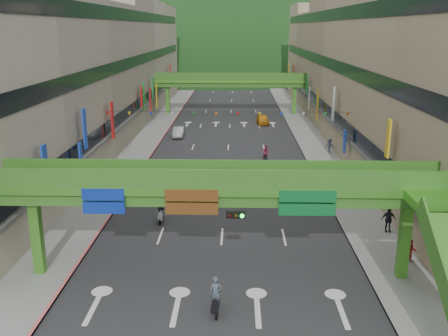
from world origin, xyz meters
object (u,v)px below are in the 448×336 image
Objects in this scene: scooter_rider_mid at (266,154)px; overpass_near at (235,199)px; scooter_rider_near at (216,297)px; car_yellow at (263,119)px; pedestrian_red at (410,253)px; car_silver at (179,132)px.

overpass_near is at bearing -97.14° from scooter_rider_mid.
car_yellow is at bearing 84.56° from scooter_rider_near.
scooter_rider_mid reaches higher than pedestrian_red.
overpass_near reaches higher than scooter_rider_near.
car_silver is 2.77× the size of pedestrian_red.
overpass_near is 27.54m from scooter_rider_mid.
car_yellow is (4.19, 50.62, -4.46)m from overpass_near.
scooter_rider_near reaches higher than pedestrian_red.
overpass_near is at bearing -80.27° from car_silver.
scooter_rider_near is 44.81m from car_silver.
overpass_near is 6.36× the size of car_yellow.
pedestrian_red is at bearing 13.08° from overpass_near.
overpass_near is 13.22× the size of scooter_rider_mid.
pedestrian_red is at bearing -64.56° from car_silver.
car_yellow is 48.52m from pedestrian_red.
overpass_near is 6.71× the size of car_silver.
scooter_rider_mid reaches higher than car_yellow.
scooter_rider_mid is at bearing 82.86° from overpass_near.
scooter_rider_mid is (4.35, 30.55, 0.08)m from scooter_rider_near.
car_silver is (-7.93, 40.73, -4.52)m from overpass_near.
car_silver is at bearing 101.02° from overpass_near.
car_silver is at bearing 125.75° from pedestrian_red.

